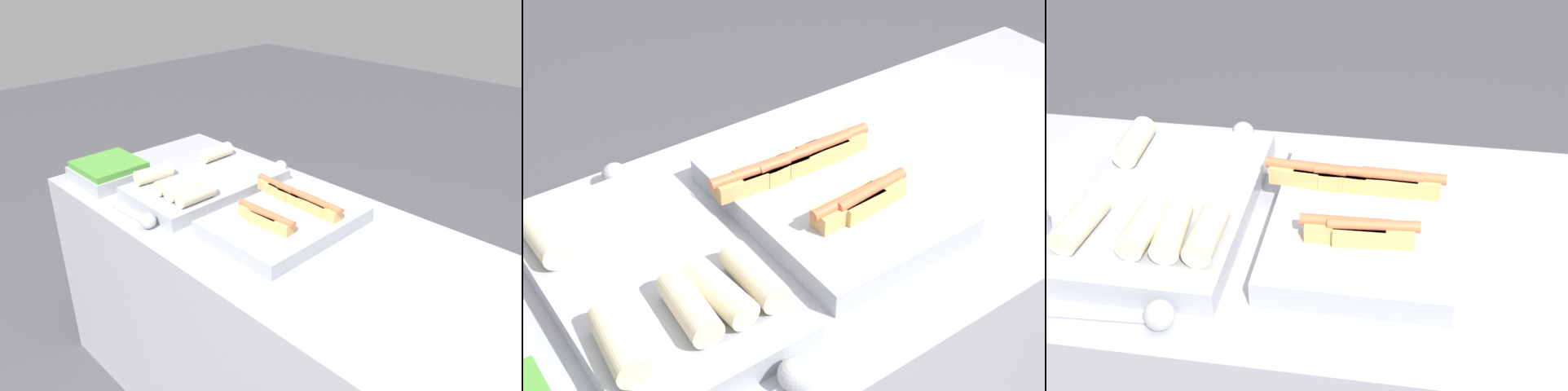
{
  "view_description": "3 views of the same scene",
  "coord_description": "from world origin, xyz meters",
  "views": [
    {
      "loc": [
        0.95,
        -1.06,
        1.69
      ],
      "look_at": [
        -0.13,
        0.0,
        0.94
      ],
      "focal_mm": 35.0,
      "sensor_mm": 36.0,
      "label": 1
    },
    {
      "loc": [
        -0.75,
        -0.88,
        1.75
      ],
      "look_at": [
        -0.13,
        0.0,
        0.94
      ],
      "focal_mm": 50.0,
      "sensor_mm": 36.0,
      "label": 2
    },
    {
      "loc": [
        0.05,
        -1.16,
        1.74
      ],
      "look_at": [
        -0.13,
        0.0,
        0.94
      ],
      "focal_mm": 50.0,
      "sensor_mm": 36.0,
      "label": 3
    }
  ],
  "objects": [
    {
      "name": "tray_hotdogs",
      "position": [
        -0.02,
        0.01,
        0.89
      ],
      "size": [
        0.39,
        0.48,
        0.1
      ],
      "color": "#A8AAB2",
      "rests_on": "counter"
    },
    {
      "name": "serving_spoon_near",
      "position": [
        -0.34,
        -0.31,
        0.88
      ],
      "size": [
        0.25,
        0.05,
        0.05
      ],
      "color": "#B2B5BA",
      "rests_on": "counter"
    },
    {
      "name": "serving_spoon_far",
      "position": [
        -0.35,
        0.31,
        0.88
      ],
      "size": [
        0.25,
        0.05,
        0.05
      ],
      "color": "#B2B5BA",
      "rests_on": "counter"
    },
    {
      "name": "counter",
      "position": [
        0.0,
        0.0,
        0.43
      ],
      "size": [
        1.88,
        0.76,
        0.86
      ],
      "color": "#A8AAB2",
      "rests_on": "ground_plane"
    },
    {
      "name": "tray_wraps",
      "position": [
        -0.42,
        -0.02,
        0.89
      ],
      "size": [
        0.33,
        0.56,
        0.1
      ],
      "color": "#A8AAB2",
      "rests_on": "counter"
    }
  ]
}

